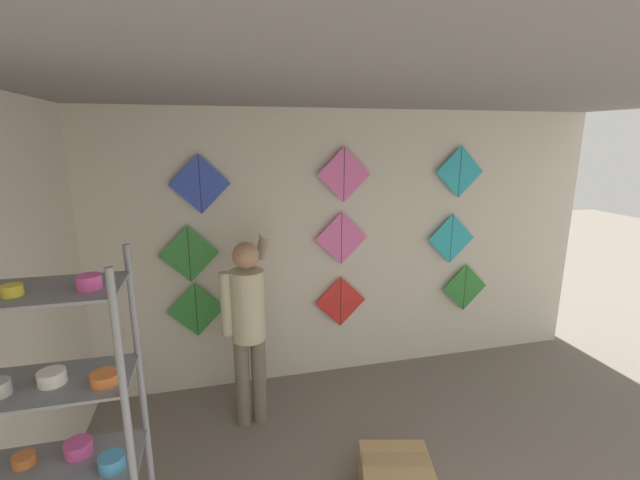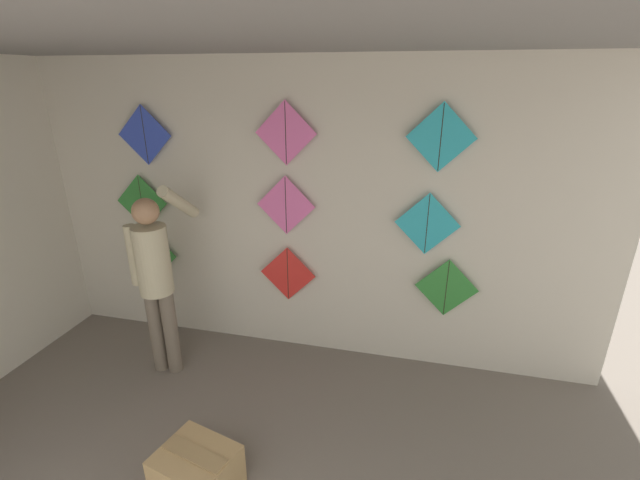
% 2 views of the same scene
% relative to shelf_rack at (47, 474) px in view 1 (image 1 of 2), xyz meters
% --- Properties ---
extents(back_panel, '(5.75, 0.06, 2.80)m').
position_rel_shelf_rack_xyz_m(back_panel, '(2.02, 2.42, 0.25)').
color(back_panel, beige).
rests_on(back_panel, ground).
extents(ceiling_slab, '(5.75, 4.57, 0.04)m').
position_rel_shelf_rack_xyz_m(ceiling_slab, '(2.02, 0.51, 1.67)').
color(ceiling_slab, gray).
extents(shelf_rack, '(0.78, 0.37, 2.08)m').
position_rel_shelf_rack_xyz_m(shelf_rack, '(0.00, 0.00, 0.00)').
color(shelf_rack, slate).
rests_on(shelf_rack, ground).
extents(shopkeeper, '(0.46, 0.63, 1.80)m').
position_rel_shelf_rack_xyz_m(shopkeeper, '(0.98, 1.73, -0.14)').
color(shopkeeper, '#726656').
rests_on(shopkeeper, ground).
extents(cardboard_box, '(0.58, 0.52, 0.32)m').
position_rel_shelf_rack_xyz_m(cardboard_box, '(1.89, 0.61, -0.99)').
color(cardboard_box, tan).
rests_on(cardboard_box, ground).
extents(kite_0, '(0.55, 0.01, 0.55)m').
position_rel_shelf_rack_xyz_m(kite_0, '(0.53, 2.33, -0.27)').
color(kite_0, '#338C38').
extents(kite_1, '(0.55, 0.01, 0.55)m').
position_rel_shelf_rack_xyz_m(kite_1, '(2.00, 2.33, -0.33)').
color(kite_1, red).
extents(kite_2, '(0.55, 0.01, 0.55)m').
position_rel_shelf_rack_xyz_m(kite_2, '(3.48, 2.33, -0.30)').
color(kite_2, '#338C38').
extents(kite_3, '(0.55, 0.01, 0.55)m').
position_rel_shelf_rack_xyz_m(kite_3, '(0.50, 2.33, 0.30)').
color(kite_3, '#338C38').
extents(kite_4, '(0.55, 0.01, 0.55)m').
position_rel_shelf_rack_xyz_m(kite_4, '(2.00, 2.33, 0.37)').
color(kite_4, pink).
extents(kite_5, '(0.55, 0.01, 0.55)m').
position_rel_shelf_rack_xyz_m(kite_5, '(3.26, 2.33, 0.29)').
color(kite_5, '#28B2C6').
extents(kite_6, '(0.55, 0.01, 0.55)m').
position_rel_shelf_rack_xyz_m(kite_6, '(0.64, 2.33, 0.95)').
color(kite_6, blue).
extents(kite_7, '(0.55, 0.01, 0.55)m').
position_rel_shelf_rack_xyz_m(kite_7, '(2.02, 2.33, 1.01)').
color(kite_7, pink).
extents(kite_8, '(0.55, 0.01, 0.55)m').
position_rel_shelf_rack_xyz_m(kite_8, '(3.31, 2.33, 1.01)').
color(kite_8, '#28B2C6').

